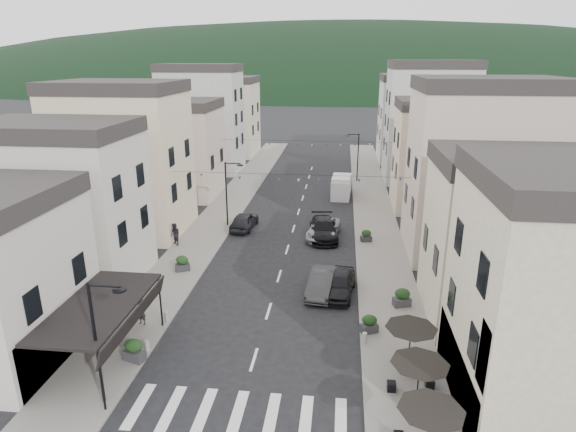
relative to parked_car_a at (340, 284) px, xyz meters
name	(u,v)px	position (x,y,z in m)	size (l,w,h in m)	color
sidewalk_left	(228,206)	(-11.78, 18.27, -0.70)	(4.00, 76.00, 0.12)	slate
sidewalk_right	(373,211)	(3.22, 18.27, -0.70)	(4.00, 76.00, 0.12)	slate
hill_backdrop	(338,81)	(-4.28, 286.27, -0.76)	(640.00, 360.00, 70.00)	black
boutique_awning	(104,308)	(-11.53, -8.73, 2.35)	(3.77, 7.50, 3.28)	black
buildings_row_left	(177,138)	(-18.78, 24.02, 5.36)	(10.20, 54.16, 14.00)	beige
buildings_row_right	(442,143)	(10.22, 22.86, 5.56)	(10.20, 54.16, 14.50)	#B4AA8F
cafe_terrace	(419,369)	(3.42, -10.93, 1.59)	(2.50, 8.10, 2.53)	black
streetlamp_left_near	(101,332)	(-10.11, -11.73, 2.94)	(1.70, 0.56, 6.00)	black
streetlamp_left_far	(229,187)	(-10.11, 12.27, 2.94)	(1.70, 0.56, 6.00)	black
streetlamp_right_far	(356,152)	(1.54, 30.27, 2.94)	(1.70, 0.56, 6.00)	black
bollards	(252,358)	(-4.28, -8.23, -0.34)	(11.66, 10.26, 0.60)	gray
bunting_near	(289,179)	(-4.28, 8.27, 4.89)	(19.00, 0.28, 0.62)	black
bunting_far	(305,144)	(-4.28, 24.27, 4.89)	(19.00, 0.28, 0.62)	black
parked_car_a	(340,284)	(0.00, 0.00, 0.00)	(1.80, 4.48, 1.53)	black
parked_car_b	(321,283)	(-1.18, 0.05, -0.03)	(1.54, 4.43, 1.46)	#2D2C2F
parked_car_c	(324,229)	(-1.48, 10.40, -0.02)	(2.47, 5.36, 1.49)	#979A9F
parked_car_d	(324,229)	(-1.48, 10.27, 0.04)	(2.24, 5.51, 1.60)	black
parked_car_e	(244,221)	(-8.71, 11.76, 0.00)	(1.81, 4.49, 1.53)	black
delivery_van	(341,186)	(-0.09, 23.49, 0.42)	(2.26, 5.14, 2.42)	silver
pedestrian_a	(141,312)	(-11.28, -5.23, 0.17)	(0.59, 0.39, 1.63)	black
pedestrian_b	(175,234)	(-13.48, 6.93, 0.28)	(0.90, 0.70, 1.85)	black
planter_la	(134,350)	(-10.28, -8.62, -0.06)	(1.20, 0.88, 1.20)	#303033
planter_lb	(182,263)	(-11.32, 2.17, -0.08)	(1.17, 0.94, 1.15)	#28292B
planter_ra	(369,324)	(1.72, -4.61, -0.12)	(1.09, 0.87, 1.08)	#303033
planter_rb	(402,297)	(3.87, -1.35, -0.06)	(1.18, 0.86, 1.19)	#323335
planter_rc	(366,236)	(2.12, 9.54, -0.15)	(1.00, 0.69, 1.02)	#292A2C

